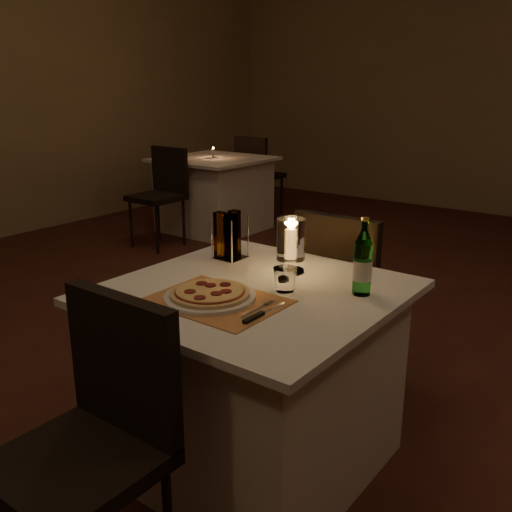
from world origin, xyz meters
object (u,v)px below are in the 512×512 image
Objects in this scene: tumbler at (285,279)px; chair_near at (99,422)px; water_bottle at (363,264)px; main_table at (253,377)px; chair_far at (344,285)px; plate at (210,297)px; hurricane_candle at (291,241)px; pizza at (210,292)px; neighbor_table_left at (214,194)px.

chair_near is at bearing -98.01° from tumbler.
tumbler is 0.28m from water_bottle.
water_bottle is at bearing 28.72° from main_table.
tumbler reaches higher than main_table.
chair_far is 0.92m from plate.
water_bottle is 1.29× the size of hurricane_candle.
chair_far is 0.92m from pizza.
water_bottle is at bearing -41.14° from neighbor_table_left.
plate is at bearing -49.01° from neighbor_table_left.
plate is 0.44m from hurricane_candle.
pizza is 3.94m from neighbor_table_left.
chair_near is 2.81× the size of plate.
chair_near is at bearing -84.65° from plate.
water_bottle is (0.39, 0.37, 0.09)m from pizza.
tumbler is (0.11, 0.77, 0.23)m from chair_near.
hurricane_candle is (0.01, -0.47, 0.32)m from chair_far.
chair_far is 3.20× the size of water_bottle.
tumbler is 3.88m from neighbor_table_left.
water_bottle reaches higher than hurricane_candle.
main_table is at bearing 74.48° from pizza.
water_bottle is at bearing 30.18° from tumbler.
pizza is 1.00× the size of water_bottle.
plate reaches higher than main_table.
hurricane_candle reaches higher than main_table.
hurricane_candle reaches higher than plate.
chair_far is 3.34m from neighbor_table_left.
hurricane_candle reaches higher than tumbler.
tumbler is 0.31× the size of water_bottle.
hurricane_candle is (0.01, 0.24, 0.49)m from main_table.
pizza is at bearing -93.20° from chair_far.
plate is 1.14× the size of water_bottle.
chair_near is 0.90× the size of neighbor_table_left.
water_bottle is (0.24, 0.14, 0.07)m from tumbler.
chair_far is 0.71m from tumbler.
tumbler is (0.11, -0.66, 0.23)m from chair_far.
water_bottle reaches higher than plate.
water_bottle reaches higher than neighbor_table_left.
chair_far is at bearing 86.80° from pizza.
neighbor_table_left is at bearing 130.99° from pizza.
hurricane_candle is 0.22× the size of neighbor_table_left.
water_bottle is (0.39, 0.37, 0.10)m from plate.
chair_near is (0.00, -0.71, 0.18)m from main_table.
pizza is 0.28m from tumbler.
water_bottle is (0.34, 0.19, 0.48)m from main_table.
chair_far is (-0.00, 0.71, 0.18)m from main_table.
neighbor_table_left is at bearing 126.88° from chair_near.
hurricane_candle is 3.68m from neighbor_table_left.
tumbler is (0.16, 0.23, 0.03)m from plate.
neighbor_table_left is (-2.57, 2.96, -0.39)m from pizza.
plate is at bearing -97.56° from hurricane_candle.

